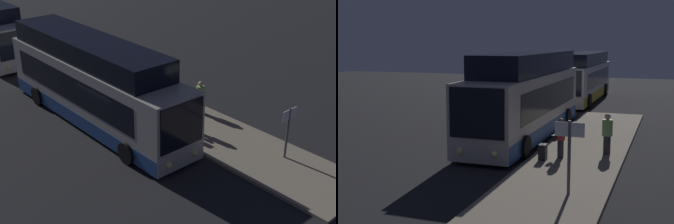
% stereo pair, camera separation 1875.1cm
% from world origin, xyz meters
% --- Properties ---
extents(ground, '(80.00, 80.00, 0.00)m').
position_xyz_m(ground, '(0.00, 0.00, 0.00)').
color(ground, '#232326').
extents(platform, '(20.00, 3.56, 0.13)m').
position_xyz_m(platform, '(0.00, 3.38, 0.07)').
color(platform, gray).
rests_on(platform, ground).
extents(bus_lead, '(12.34, 2.77, 4.12)m').
position_xyz_m(bus_lead, '(-1.91, 0.11, 1.84)').
color(bus_lead, '#B2ADA8').
rests_on(bus_lead, ground).
extents(passenger_boarding, '(0.42, 0.58, 1.58)m').
position_xyz_m(passenger_boarding, '(2.19, 2.75, 0.98)').
color(passenger_boarding, '#2D2D33').
rests_on(passenger_boarding, platform).
extents(passenger_waiting, '(0.52, 0.52, 1.67)m').
position_xyz_m(passenger_waiting, '(0.97, 4.41, 1.02)').
color(passenger_waiting, '#2D2D33').
rests_on(passenger_waiting, platform).
extents(suitcase, '(0.40, 0.27, 0.86)m').
position_xyz_m(suitcase, '(2.74, 2.20, 0.44)').
color(suitcase, black).
rests_on(suitcase, platform).
extents(sign_post, '(0.10, 0.89, 2.25)m').
position_xyz_m(sign_post, '(6.44, 4.01, 1.60)').
color(sign_post, '#4C4C51').
rests_on(sign_post, platform).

